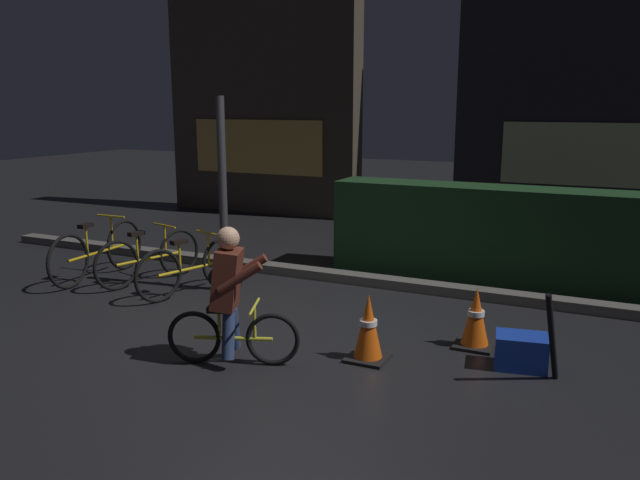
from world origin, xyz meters
TOP-DOWN VIEW (x-y plane):
  - ground_plane at (0.00, 0.00)m, footprint 40.00×40.00m
  - sidewalk_curb at (0.00, 2.20)m, footprint 12.00×0.24m
  - hedge_row at (1.80, 3.10)m, footprint 4.80×0.70m
  - storefront_left at (-3.88, 6.50)m, footprint 4.24×0.54m
  - storefront_right at (3.03, 7.20)m, footprint 5.96×0.54m
  - street_post at (-1.38, 1.20)m, footprint 0.10×0.10m
  - parked_bike_leftmost at (-3.21, 0.96)m, footprint 0.46×1.75m
  - parked_bike_left_mid at (-2.47, 1.09)m, footprint 0.54×1.53m
  - parked_bike_center_left at (-1.66, 0.91)m, footprint 0.56×1.52m
  - traffic_cone_near at (1.01, -0.10)m, footprint 0.36×0.36m
  - traffic_cone_far at (1.82, 0.63)m, footprint 0.36×0.36m
  - blue_crate at (2.29, 0.30)m, footprint 0.49×0.39m
  - cyclist at (-0.07, -0.69)m, footprint 1.13×0.52m
  - closed_umbrella at (2.55, 0.05)m, footprint 0.14×0.34m

SIDE VIEW (x-z plane):
  - ground_plane at x=0.00m, z-range 0.00..0.00m
  - sidewalk_curb at x=0.00m, z-range 0.00..0.12m
  - blue_crate at x=2.29m, z-range 0.00..0.30m
  - traffic_cone_far at x=1.82m, z-range -0.01..0.58m
  - traffic_cone_near at x=1.01m, z-range -0.01..0.61m
  - parked_bike_left_mid at x=-2.47m, z-range -0.03..0.69m
  - parked_bike_center_left at x=-1.66m, z-range -0.03..0.70m
  - parked_bike_leftmost at x=-3.21m, z-range -0.04..0.77m
  - closed_umbrella at x=2.55m, z-range 0.00..0.81m
  - hedge_row at x=1.80m, z-range 0.00..1.23m
  - cyclist at x=-0.07m, z-range 0.01..1.25m
  - street_post at x=-1.38m, z-range 0.00..2.36m
  - storefront_left at x=-3.88m, z-range -0.01..4.78m
  - storefront_right at x=3.03m, z-range -0.01..5.08m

